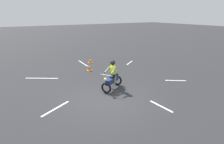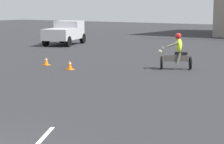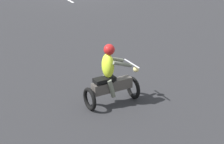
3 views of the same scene
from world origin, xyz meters
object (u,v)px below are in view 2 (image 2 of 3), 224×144
at_px(traffic_cone_near_right, 46,61).
at_px(traffic_cone_far_center, 70,65).
at_px(motorcycle_rider_background, 177,54).
at_px(pickup_truck, 65,32).

bearing_deg(traffic_cone_near_right, traffic_cone_far_center, -14.61).
height_order(motorcycle_rider_background, traffic_cone_near_right, motorcycle_rider_background).
height_order(motorcycle_rider_background, traffic_cone_far_center, motorcycle_rider_background).
bearing_deg(traffic_cone_far_center, traffic_cone_near_right, 165.39).
height_order(pickup_truck, traffic_cone_far_center, pickup_truck).
distance_m(traffic_cone_near_right, traffic_cone_far_center, 2.00).
relative_size(traffic_cone_near_right, traffic_cone_far_center, 0.93).
distance_m(pickup_truck, traffic_cone_far_center, 12.92).
bearing_deg(traffic_cone_near_right, pickup_truck, 126.10).
bearing_deg(motorcycle_rider_background, pickup_truck, 31.03).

